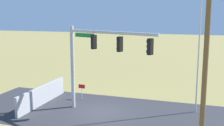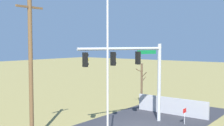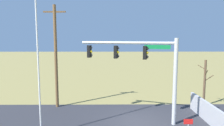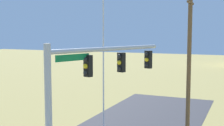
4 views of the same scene
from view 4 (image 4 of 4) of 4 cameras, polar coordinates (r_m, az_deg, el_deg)
name	(u,v)px [view 4 (image 4 of 4)]	position (r m, az deg, el deg)	size (l,w,h in m)	color
signal_mast	(90,81)	(13.73, -4.11, -3.28)	(6.83, 2.65, 6.09)	#B2B5BA
flagpole	(103,56)	(20.72, -1.61, 1.21)	(0.10, 0.10, 9.78)	silver
utility_pole	(189,63)	(19.46, 14.08, -0.06)	(1.90, 0.26, 8.89)	brown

